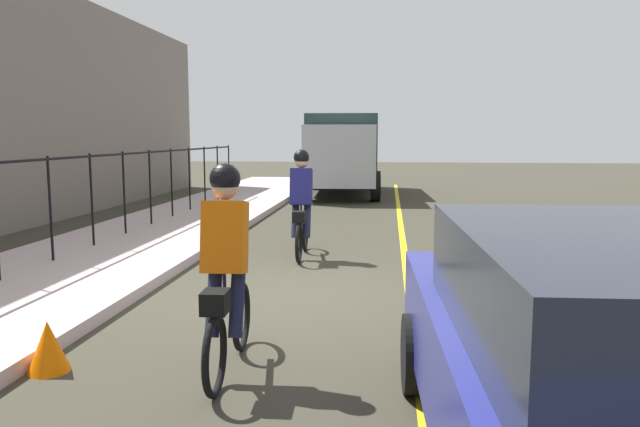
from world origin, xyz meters
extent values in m
plane|color=#353227|center=(0.00, 0.00, 0.00)|extent=(80.00, 80.00, 0.00)
cube|color=yellow|center=(0.00, -1.60, 0.00)|extent=(36.00, 0.12, 0.01)
cube|color=#B8A3A2|center=(0.00, 3.40, 0.07)|extent=(40.00, 3.20, 0.15)
cylinder|color=black|center=(1.00, 3.80, 0.95)|extent=(0.04, 0.04, 1.60)
cylinder|color=black|center=(2.30, 3.80, 0.95)|extent=(0.04, 0.04, 1.60)
cylinder|color=black|center=(3.60, 3.80, 0.95)|extent=(0.04, 0.04, 1.60)
cylinder|color=black|center=(4.90, 3.80, 0.95)|extent=(0.04, 0.04, 1.60)
cylinder|color=black|center=(6.21, 3.80, 0.95)|extent=(0.04, 0.04, 1.60)
cylinder|color=black|center=(7.51, 3.80, 0.95)|extent=(0.04, 0.04, 1.60)
cylinder|color=black|center=(8.81, 3.80, 0.95)|extent=(0.04, 0.04, 1.60)
cylinder|color=black|center=(10.11, 3.80, 0.95)|extent=(0.04, 0.04, 1.60)
cylinder|color=black|center=(11.41, 3.80, 0.95)|extent=(0.04, 0.04, 1.60)
cube|color=black|center=(1.00, 3.80, 1.70)|extent=(20.82, 0.04, 0.04)
torus|color=black|center=(2.97, 0.17, 0.33)|extent=(0.66, 0.09, 0.66)
torus|color=black|center=(1.93, 0.12, 0.33)|extent=(0.66, 0.09, 0.66)
cube|color=black|center=(2.45, 0.14, 0.58)|extent=(0.93, 0.08, 0.24)
cylinder|color=black|center=(2.30, 0.14, 0.73)|extent=(0.03, 0.03, 0.35)
cube|color=navy|center=(2.35, 0.14, 1.21)|extent=(0.36, 0.37, 0.63)
sphere|color=tan|center=(2.40, 0.14, 1.62)|extent=(0.22, 0.22, 0.22)
sphere|color=black|center=(2.40, 0.14, 1.70)|extent=(0.26, 0.26, 0.26)
cylinder|color=#191E38|center=(2.33, 0.24, 0.68)|extent=(0.34, 0.13, 0.65)
cylinder|color=#191E38|center=(2.33, 0.04, 0.68)|extent=(0.34, 0.13, 0.65)
cube|color=black|center=(1.98, 0.12, 0.75)|extent=(0.25, 0.21, 0.18)
torus|color=black|center=(-2.10, 0.08, 0.33)|extent=(0.66, 0.09, 0.66)
torus|color=black|center=(-3.15, 0.04, 0.33)|extent=(0.66, 0.09, 0.66)
cube|color=black|center=(-2.62, 0.06, 0.58)|extent=(0.93, 0.08, 0.24)
cylinder|color=black|center=(-2.77, 0.05, 0.73)|extent=(0.03, 0.03, 0.35)
cube|color=#DC6108|center=(-2.72, 0.05, 1.21)|extent=(0.36, 0.37, 0.63)
sphere|color=tan|center=(-2.67, 0.06, 1.62)|extent=(0.22, 0.22, 0.22)
sphere|color=black|center=(-2.67, 0.06, 1.70)|extent=(0.26, 0.26, 0.26)
cylinder|color=#191E38|center=(-2.75, 0.15, 0.68)|extent=(0.34, 0.13, 0.65)
cylinder|color=#191E38|center=(-2.74, -0.05, 0.68)|extent=(0.34, 0.13, 0.65)
cube|color=black|center=(-3.10, 0.04, 0.75)|extent=(0.25, 0.21, 0.18)
cube|color=navy|center=(-4.36, -2.46, 0.67)|extent=(4.47, 1.99, 0.70)
cube|color=#1E232D|center=(-4.56, -2.47, 1.30)|extent=(2.53, 1.69, 0.56)
cylinder|color=black|center=(-2.91, -1.55, 0.32)|extent=(0.65, 0.25, 0.64)
cylinder|color=black|center=(-2.83, -3.25, 0.32)|extent=(0.65, 0.25, 0.64)
cube|color=#1F322E|center=(14.63, 0.39, 1.63)|extent=(4.88, 2.64, 2.30)
cube|color=#B2B8C0|center=(11.21, 0.21, 1.43)|extent=(1.93, 2.30, 1.90)
cylinder|color=black|center=(11.41, -0.90, 0.48)|extent=(0.97, 0.35, 0.96)
cylinder|color=black|center=(11.29, 1.34, 0.48)|extent=(0.97, 0.35, 0.96)
cylinder|color=black|center=(15.74, -0.68, 0.48)|extent=(0.97, 0.35, 0.96)
cylinder|color=black|center=(15.63, 1.56, 0.48)|extent=(0.97, 0.35, 0.96)
cone|color=#F36301|center=(-2.83, 1.62, 0.23)|extent=(0.36, 0.36, 0.46)
camera|label=1|loc=(-7.62, -1.31, 2.05)|focal=34.06mm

